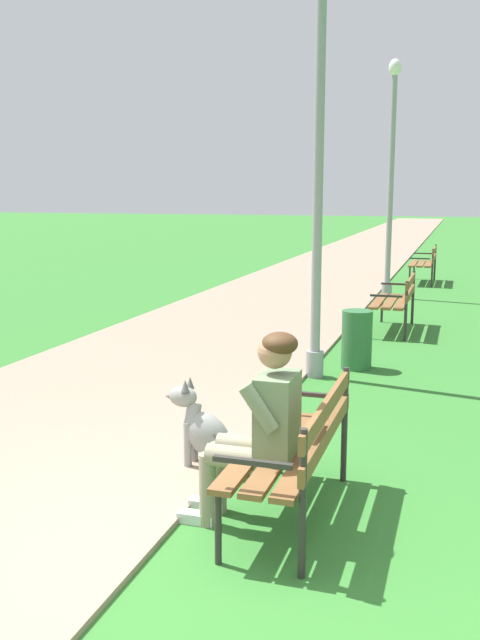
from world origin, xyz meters
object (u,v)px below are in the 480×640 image
(park_bench_mid, at_px, (397,298))
(lamp_post_mid, at_px, (391,178))
(park_bench_near, at_px, (298,443))
(litter_bin, at_px, (357,340))
(park_bench_far, at_px, (426,261))
(lamp_post_near, at_px, (318,166))
(person_seated_on_near_bench, at_px, (260,422))
(dog_grey, at_px, (212,438))

(park_bench_mid, height_order, lamp_post_mid, lamp_post_mid)
(park_bench_near, distance_m, park_bench_mid, 6.55)
(park_bench_near, xyz_separation_m, litter_bin, (-0.22, 4.06, -0.16))
(litter_bin, bearing_deg, park_bench_mid, 84.49)
(park_bench_far, height_order, lamp_post_near, lamp_post_near)
(park_bench_near, height_order, lamp_post_mid, lamp_post_mid)
(park_bench_far, relative_size, litter_bin, 2.14)
(lamp_post_near, bearing_deg, park_bench_near, -80.09)
(person_seated_on_near_bench, bearing_deg, park_bench_mid, 88.08)
(lamp_post_mid, bearing_deg, park_bench_mid, -81.62)
(park_bench_far, relative_size, lamp_post_near, 0.33)
(park_bench_far, relative_size, person_seated_on_near_bench, 1.20)
(lamp_post_near, height_order, litter_bin, lamp_post_near)
(park_bench_far, distance_m, person_seated_on_near_bench, 12.74)
(dog_grey, xyz_separation_m, lamp_post_mid, (0.29, 9.45, 2.09))
(park_bench_near, distance_m, person_seated_on_near_bench, 0.31)
(park_bench_far, xyz_separation_m, litter_bin, (-0.33, -8.51, -0.16))
(park_bench_near, xyz_separation_m, park_bench_far, (0.11, 12.57, 0.00))
(park_bench_far, distance_m, lamp_post_mid, 3.20)
(park_bench_mid, relative_size, lamp_post_mid, 0.33)
(lamp_post_near, height_order, lamp_post_mid, lamp_post_near)
(person_seated_on_near_bench, xyz_separation_m, dog_grey, (-0.58, 0.73, -0.42))
(park_bench_near, relative_size, lamp_post_mid, 0.33)
(dog_grey, bearing_deg, litter_bin, 80.81)
(park_bench_mid, height_order, litter_bin, park_bench_mid)
(park_bench_mid, xyz_separation_m, lamp_post_mid, (-0.51, 3.47, 1.84))
(person_seated_on_near_bench, bearing_deg, dog_grey, 128.44)
(park_bench_far, distance_m, litter_bin, 8.52)
(park_bench_near, bearing_deg, person_seated_on_near_bench, -142.53)
(park_bench_mid, bearing_deg, person_seated_on_near_bench, -91.92)
(park_bench_near, distance_m, lamp_post_near, 4.04)
(park_bench_near, height_order, litter_bin, park_bench_near)
(park_bench_near, xyz_separation_m, lamp_post_near, (-0.62, 3.54, 1.84))
(lamp_post_near, xyz_separation_m, litter_bin, (0.40, 0.53, -2.00))
(park_bench_near, relative_size, litter_bin, 2.14)
(park_bench_near, xyz_separation_m, dog_grey, (-0.79, 0.57, -0.25))
(park_bench_mid, height_order, dog_grey, park_bench_mid)
(lamp_post_mid, bearing_deg, person_seated_on_near_bench, -88.39)
(dog_grey, bearing_deg, lamp_post_mid, 88.22)
(person_seated_on_near_bench, bearing_deg, litter_bin, 90.21)
(park_bench_far, relative_size, lamp_post_mid, 0.33)
(park_bench_far, xyz_separation_m, dog_grey, (-0.89, -12.00, -0.25))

